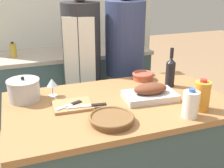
{
  "coord_description": "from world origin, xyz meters",
  "views": [
    {
      "loc": [
        -0.62,
        -1.58,
        1.69
      ],
      "look_at": [
        0.0,
        0.13,
        0.99
      ],
      "focal_mm": 45.0,
      "sensor_mm": 36.0,
      "label": 1
    }
  ],
  "objects_px": {
    "condiment_bottle_tall": "(13,50)",
    "milk_jug": "(191,104)",
    "person_cook_aproned": "(82,65)",
    "person_cook_guest": "(125,61)",
    "wicker_basket": "(112,119)",
    "knife_paring": "(70,105)",
    "wine_glass_left": "(52,83)",
    "condiment_bottle_short": "(119,40)",
    "roasting_pan": "(150,93)",
    "mixing_bowl": "(143,76)",
    "stock_pot": "(24,90)",
    "wine_bottle_green": "(170,71)",
    "knife_chef": "(88,106)",
    "juice_jug": "(202,96)",
    "stand_mixer": "(77,41)",
    "cutting_board": "(73,105)"
  },
  "relations": [
    {
      "from": "wine_bottle_green",
      "to": "condiment_bottle_tall",
      "type": "height_order",
      "value": "wine_bottle_green"
    },
    {
      "from": "stock_pot",
      "to": "milk_jug",
      "type": "relative_size",
      "value": 1.21
    },
    {
      "from": "wicker_basket",
      "to": "wine_glass_left",
      "type": "bearing_deg",
      "value": 117.16
    },
    {
      "from": "roasting_pan",
      "to": "wine_glass_left",
      "type": "relative_size",
      "value": 2.86
    },
    {
      "from": "milk_jug",
      "to": "person_cook_guest",
      "type": "xyz_separation_m",
      "value": [
        0.05,
        1.14,
        -0.06
      ]
    },
    {
      "from": "knife_chef",
      "to": "person_cook_guest",
      "type": "height_order",
      "value": "person_cook_guest"
    },
    {
      "from": "roasting_pan",
      "to": "juice_jug",
      "type": "distance_m",
      "value": 0.34
    },
    {
      "from": "cutting_board",
      "to": "person_cook_aproned",
      "type": "distance_m",
      "value": 0.81
    },
    {
      "from": "person_cook_aproned",
      "to": "wine_glass_left",
      "type": "bearing_deg",
      "value": -101.56
    },
    {
      "from": "condiment_bottle_tall",
      "to": "person_cook_guest",
      "type": "distance_m",
      "value": 1.16
    },
    {
      "from": "wine_glass_left",
      "to": "person_cook_aproned",
      "type": "relative_size",
      "value": 0.08
    },
    {
      "from": "juice_jug",
      "to": "wicker_basket",
      "type": "bearing_deg",
      "value": 177.45
    },
    {
      "from": "wicker_basket",
      "to": "condiment_bottle_short",
      "type": "height_order",
      "value": "condiment_bottle_short"
    },
    {
      "from": "roasting_pan",
      "to": "mixing_bowl",
      "type": "distance_m",
      "value": 0.38
    },
    {
      "from": "wicker_basket",
      "to": "cutting_board",
      "type": "distance_m",
      "value": 0.33
    },
    {
      "from": "roasting_pan",
      "to": "stand_mixer",
      "type": "relative_size",
      "value": 1.23
    },
    {
      "from": "wine_bottle_green",
      "to": "knife_paring",
      "type": "xyz_separation_m",
      "value": [
        -0.79,
        -0.12,
        -0.1
      ]
    },
    {
      "from": "stock_pot",
      "to": "knife_chef",
      "type": "distance_m",
      "value": 0.46
    },
    {
      "from": "wine_bottle_green",
      "to": "knife_chef",
      "type": "height_order",
      "value": "wine_bottle_green"
    },
    {
      "from": "stand_mixer",
      "to": "person_cook_guest",
      "type": "height_order",
      "value": "person_cook_guest"
    },
    {
      "from": "knife_paring",
      "to": "stand_mixer",
      "type": "bearing_deg",
      "value": 75.01
    },
    {
      "from": "cutting_board",
      "to": "knife_chef",
      "type": "height_order",
      "value": "knife_chef"
    },
    {
      "from": "cutting_board",
      "to": "knife_chef",
      "type": "bearing_deg",
      "value": -37.93
    },
    {
      "from": "stock_pot",
      "to": "wine_glass_left",
      "type": "relative_size",
      "value": 1.67
    },
    {
      "from": "milk_jug",
      "to": "stand_mixer",
      "type": "distance_m",
      "value": 1.75
    },
    {
      "from": "stock_pot",
      "to": "juice_jug",
      "type": "bearing_deg",
      "value": -26.92
    },
    {
      "from": "stock_pot",
      "to": "wine_bottle_green",
      "type": "relative_size",
      "value": 0.73
    },
    {
      "from": "wicker_basket",
      "to": "stock_pot",
      "type": "distance_m",
      "value": 0.67
    },
    {
      "from": "wicker_basket",
      "to": "knife_paring",
      "type": "bearing_deg",
      "value": 124.42
    },
    {
      "from": "person_cook_aproned",
      "to": "person_cook_guest",
      "type": "distance_m",
      "value": 0.41
    },
    {
      "from": "condiment_bottle_tall",
      "to": "mixing_bowl",
      "type": "bearing_deg",
      "value": -47.99
    },
    {
      "from": "wicker_basket",
      "to": "wine_glass_left",
      "type": "distance_m",
      "value": 0.56
    },
    {
      "from": "wine_bottle_green",
      "to": "knife_chef",
      "type": "xyz_separation_m",
      "value": [
        -0.69,
        -0.17,
        -0.1
      ]
    },
    {
      "from": "wine_bottle_green",
      "to": "mixing_bowl",
      "type": "bearing_deg",
      "value": 123.0
    },
    {
      "from": "mixing_bowl",
      "to": "person_cook_guest",
      "type": "height_order",
      "value": "person_cook_guest"
    },
    {
      "from": "stock_pot",
      "to": "wine_glass_left",
      "type": "bearing_deg",
      "value": 0.93
    },
    {
      "from": "condiment_bottle_short",
      "to": "knife_paring",
      "type": "bearing_deg",
      "value": -121.34
    },
    {
      "from": "juice_jug",
      "to": "person_cook_aproned",
      "type": "distance_m",
      "value": 1.19
    },
    {
      "from": "roasting_pan",
      "to": "wicker_basket",
      "type": "xyz_separation_m",
      "value": [
        -0.36,
        -0.22,
        -0.02
      ]
    },
    {
      "from": "stock_pot",
      "to": "mixing_bowl",
      "type": "bearing_deg",
      "value": 5.7
    },
    {
      "from": "stand_mixer",
      "to": "condiment_bottle_short",
      "type": "height_order",
      "value": "stand_mixer"
    },
    {
      "from": "roasting_pan",
      "to": "condiment_bottle_short",
      "type": "height_order",
      "value": "condiment_bottle_short"
    },
    {
      "from": "roasting_pan",
      "to": "stock_pot",
      "type": "relative_size",
      "value": 1.71
    },
    {
      "from": "condiment_bottle_short",
      "to": "person_cook_guest",
      "type": "bearing_deg",
      "value": -107.38
    },
    {
      "from": "wine_glass_left",
      "to": "condiment_bottle_short",
      "type": "distance_m",
      "value": 1.63
    },
    {
      "from": "wicker_basket",
      "to": "knife_paring",
      "type": "relative_size",
      "value": 1.42
    },
    {
      "from": "mixing_bowl",
      "to": "roasting_pan",
      "type": "bearing_deg",
      "value": -108.42
    },
    {
      "from": "juice_jug",
      "to": "wine_bottle_green",
      "type": "distance_m",
      "value": 0.42
    },
    {
      "from": "condiment_bottle_tall",
      "to": "milk_jug",
      "type": "bearing_deg",
      "value": -61.52
    },
    {
      "from": "roasting_pan",
      "to": "person_cook_aproned",
      "type": "xyz_separation_m",
      "value": [
        -0.26,
        0.83,
        -0.02
      ]
    }
  ]
}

